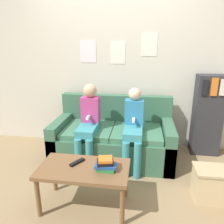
% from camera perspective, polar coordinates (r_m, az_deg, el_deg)
% --- Properties ---
extents(ground_plane, '(10.00, 10.00, 0.00)m').
position_cam_1_polar(ground_plane, '(2.80, -1.21, -16.75)').
color(ground_plane, '#937A56').
extents(wall_back, '(8.00, 0.06, 2.60)m').
position_cam_1_polar(wall_back, '(3.36, 1.61, 12.76)').
color(wall_back, beige).
rests_on(wall_back, ground_plane).
extents(couch, '(1.63, 0.83, 0.85)m').
position_cam_1_polar(couch, '(3.13, 0.37, -6.97)').
color(couch, '#38664C').
rests_on(couch, ground_plane).
extents(coffee_table, '(0.87, 0.47, 0.44)m').
position_cam_1_polar(coffee_table, '(2.21, -7.35, -15.39)').
color(coffee_table, brown).
rests_on(coffee_table, ground_plane).
extents(person_left, '(0.24, 0.57, 1.07)m').
position_cam_1_polar(person_left, '(2.88, -6.13, -2.32)').
color(person_left, teal).
rests_on(person_left, ground_plane).
extents(person_right, '(0.24, 0.57, 1.04)m').
position_cam_1_polar(person_right, '(2.80, 5.62, -3.46)').
color(person_right, teal).
rests_on(person_right, ground_plane).
extents(tv_remote, '(0.12, 0.17, 0.02)m').
position_cam_1_polar(tv_remote, '(2.25, -9.09, -12.83)').
color(tv_remote, black).
rests_on(tv_remote, coffee_table).
extents(book_stack, '(0.20, 0.14, 0.12)m').
position_cam_1_polar(book_stack, '(2.09, -1.68, -13.52)').
color(book_stack, '#2D8442').
rests_on(book_stack, coffee_table).
extents(bookshelf, '(0.39, 0.27, 1.17)m').
position_cam_1_polar(bookshelf, '(3.43, 23.64, -0.78)').
color(bookshelf, '#2D2D33').
rests_on(bookshelf, ground_plane).
extents(storage_box, '(0.41, 0.29, 0.35)m').
position_cam_1_polar(storage_box, '(2.61, 24.89, -16.70)').
color(storage_box, '#CCB284').
rests_on(storage_box, ground_plane).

